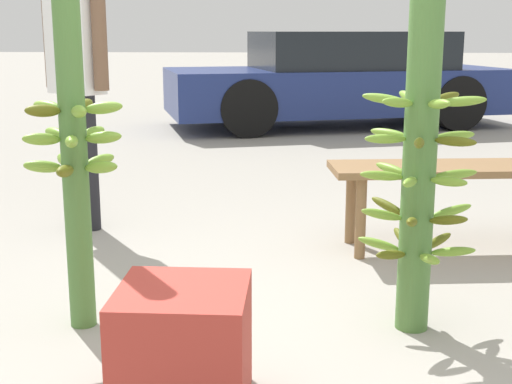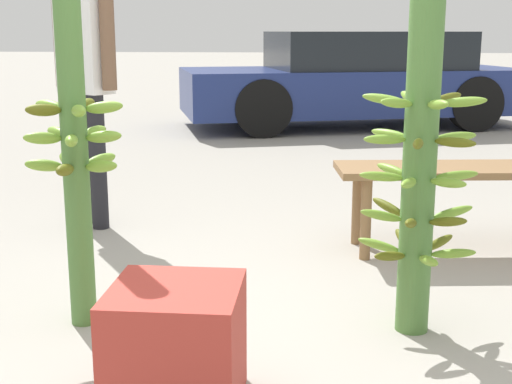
# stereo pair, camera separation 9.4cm
# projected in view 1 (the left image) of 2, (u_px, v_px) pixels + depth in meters

# --- Properties ---
(ground_plane) EXTENTS (80.00, 80.00, 0.00)m
(ground_plane) POSITION_uv_depth(u_px,v_px,m) (240.00, 366.00, 2.71)
(ground_plane) COLOR #9E998E
(banana_stalk_left) EXTENTS (0.41, 0.41, 1.43)m
(banana_stalk_left) POSITION_uv_depth(u_px,v_px,m) (74.00, 156.00, 2.93)
(banana_stalk_left) COLOR #4C7A38
(banana_stalk_left) RESTS_ON ground_plane
(banana_stalk_center) EXTENTS (0.49, 0.49, 1.61)m
(banana_stalk_center) POSITION_uv_depth(u_px,v_px,m) (420.00, 149.00, 2.89)
(banana_stalk_center) COLOR #4C7A38
(banana_stalk_center) RESTS_ON ground_plane
(vendor_person) EXTENTS (0.51, 0.39, 1.74)m
(vendor_person) POSITION_uv_depth(u_px,v_px,m) (75.00, 60.00, 4.39)
(vendor_person) COLOR black
(vendor_person) RESTS_ON ground_plane
(market_bench) EXTENTS (1.60, 0.60, 0.50)m
(market_bench) POSITION_uv_depth(u_px,v_px,m) (467.00, 177.00, 4.08)
(market_bench) COLOR olive
(market_bench) RESTS_ON ground_plane
(parked_car) EXTENTS (4.71, 2.88, 1.24)m
(parked_car) POSITION_uv_depth(u_px,v_px,m) (340.00, 80.00, 9.42)
(parked_car) COLOR navy
(parked_car) RESTS_ON ground_plane
(produce_crate) EXTENTS (0.43, 0.43, 0.43)m
(produce_crate) POSITION_uv_depth(u_px,v_px,m) (183.00, 349.00, 2.36)
(produce_crate) COLOR #B2382D
(produce_crate) RESTS_ON ground_plane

